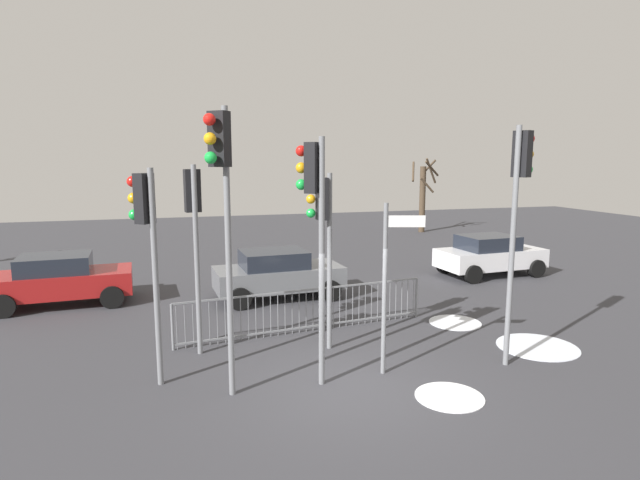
{
  "coord_description": "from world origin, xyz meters",
  "views": [
    {
      "loc": [
        -3.03,
        -8.58,
        4.18
      ],
      "look_at": [
        0.38,
        3.33,
        2.23
      ],
      "focal_mm": 28.92,
      "sensor_mm": 36.0,
      "label": 1
    }
  ],
  "objects_px": {
    "traffic_light_mid_left": "(222,189)",
    "traffic_light_rear_left": "(519,192)",
    "car_white_mid": "(490,255)",
    "bare_tree_left": "(423,194)",
    "traffic_light_mid_right": "(315,206)",
    "direction_sign_post": "(388,280)",
    "car_red_trailing": "(60,279)",
    "traffic_light_rear_right": "(323,222)",
    "car_grey_far": "(277,273)",
    "traffic_light_foreground_left": "(146,228)",
    "traffic_light_foreground_right": "(194,216)"
  },
  "relations": [
    {
      "from": "car_grey_far",
      "to": "bare_tree_left",
      "type": "height_order",
      "value": "bare_tree_left"
    },
    {
      "from": "traffic_light_mid_right",
      "to": "bare_tree_left",
      "type": "distance_m",
      "value": 21.31
    },
    {
      "from": "traffic_light_mid_left",
      "to": "direction_sign_post",
      "type": "xyz_separation_m",
      "value": [
        3.11,
        0.2,
        -1.81
      ]
    },
    {
      "from": "traffic_light_rear_right",
      "to": "traffic_light_rear_left",
      "type": "distance_m",
      "value": 4.01
    },
    {
      "from": "traffic_light_rear_right",
      "to": "bare_tree_left",
      "type": "height_order",
      "value": "bare_tree_left"
    },
    {
      "from": "traffic_light_mid_right",
      "to": "traffic_light_mid_left",
      "type": "height_order",
      "value": "traffic_light_mid_left"
    },
    {
      "from": "car_white_mid",
      "to": "bare_tree_left",
      "type": "relative_size",
      "value": 0.92
    },
    {
      "from": "traffic_light_mid_right",
      "to": "car_red_trailing",
      "type": "relative_size",
      "value": 1.17
    },
    {
      "from": "direction_sign_post",
      "to": "car_grey_far",
      "type": "bearing_deg",
      "value": 115.08
    },
    {
      "from": "car_grey_far",
      "to": "bare_tree_left",
      "type": "distance_m",
      "value": 16.2
    },
    {
      "from": "bare_tree_left",
      "to": "car_white_mid",
      "type": "bearing_deg",
      "value": -104.91
    },
    {
      "from": "traffic_light_mid_right",
      "to": "car_grey_far",
      "type": "bearing_deg",
      "value": 38.53
    },
    {
      "from": "traffic_light_foreground_right",
      "to": "car_red_trailing",
      "type": "relative_size",
      "value": 1.04
    },
    {
      "from": "traffic_light_rear_right",
      "to": "car_grey_far",
      "type": "height_order",
      "value": "traffic_light_rear_right"
    },
    {
      "from": "traffic_light_mid_right",
      "to": "car_grey_far",
      "type": "distance_m",
      "value": 6.62
    },
    {
      "from": "traffic_light_foreground_left",
      "to": "car_white_mid",
      "type": "height_order",
      "value": "traffic_light_foreground_left"
    },
    {
      "from": "traffic_light_mid_right",
      "to": "car_grey_far",
      "type": "xyz_separation_m",
      "value": [
        0.5,
        6.07,
        -2.59
      ]
    },
    {
      "from": "traffic_light_mid_right",
      "to": "direction_sign_post",
      "type": "distance_m",
      "value": 2.07
    },
    {
      "from": "car_red_trailing",
      "to": "traffic_light_rear_left",
      "type": "bearing_deg",
      "value": -40.35
    },
    {
      "from": "traffic_light_foreground_left",
      "to": "car_red_trailing",
      "type": "height_order",
      "value": "traffic_light_foreground_left"
    },
    {
      "from": "traffic_light_mid_left",
      "to": "traffic_light_foreground_right",
      "type": "xyz_separation_m",
      "value": [
        -0.39,
        2.43,
        -0.7
      ]
    },
    {
      "from": "traffic_light_rear_right",
      "to": "car_white_mid",
      "type": "xyz_separation_m",
      "value": [
        7.87,
        5.38,
        -2.09
      ]
    },
    {
      "from": "traffic_light_foreground_left",
      "to": "car_white_mid",
      "type": "relative_size",
      "value": 1.03
    },
    {
      "from": "traffic_light_foreground_left",
      "to": "direction_sign_post",
      "type": "bearing_deg",
      "value": -61.57
    },
    {
      "from": "traffic_light_rear_left",
      "to": "bare_tree_left",
      "type": "bearing_deg",
      "value": 133.95
    },
    {
      "from": "traffic_light_mid_right",
      "to": "car_red_trailing",
      "type": "height_order",
      "value": "traffic_light_mid_right"
    },
    {
      "from": "car_grey_far",
      "to": "car_red_trailing",
      "type": "xyz_separation_m",
      "value": [
        -6.16,
        1.01,
        0.0
      ]
    },
    {
      "from": "traffic_light_foreground_right",
      "to": "car_grey_far",
      "type": "bearing_deg",
      "value": 45.64
    },
    {
      "from": "direction_sign_post",
      "to": "traffic_light_rear_right",
      "type": "bearing_deg",
      "value": 133.12
    },
    {
      "from": "traffic_light_rear_right",
      "to": "traffic_light_rear_left",
      "type": "bearing_deg",
      "value": -116.0
    },
    {
      "from": "traffic_light_rear_right",
      "to": "traffic_light_mid_left",
      "type": "distance_m",
      "value": 3.04
    },
    {
      "from": "traffic_light_mid_right",
      "to": "bare_tree_left",
      "type": "height_order",
      "value": "traffic_light_mid_right"
    },
    {
      "from": "car_grey_far",
      "to": "traffic_light_mid_left",
      "type": "bearing_deg",
      "value": -112.39
    },
    {
      "from": "traffic_light_rear_left",
      "to": "car_red_trailing",
      "type": "distance_m",
      "value": 12.51
    },
    {
      "from": "traffic_light_foreground_right",
      "to": "traffic_light_rear_left",
      "type": "bearing_deg",
      "value": -32.44
    },
    {
      "from": "traffic_light_foreground_right",
      "to": "car_grey_far",
      "type": "height_order",
      "value": "traffic_light_foreground_right"
    },
    {
      "from": "traffic_light_rear_right",
      "to": "traffic_light_mid_left",
      "type": "bearing_deg",
      "value": 130.32
    },
    {
      "from": "traffic_light_mid_right",
      "to": "bare_tree_left",
      "type": "relative_size",
      "value": 1.08
    },
    {
      "from": "car_grey_far",
      "to": "car_white_mid",
      "type": "xyz_separation_m",
      "value": [
        8.0,
        0.95,
        0.0
      ]
    },
    {
      "from": "car_white_mid",
      "to": "bare_tree_left",
      "type": "xyz_separation_m",
      "value": [
        2.91,
        10.94,
        1.41
      ]
    },
    {
      "from": "traffic_light_rear_right",
      "to": "car_white_mid",
      "type": "distance_m",
      "value": 9.76
    },
    {
      "from": "traffic_light_foreground_left",
      "to": "traffic_light_foreground_right",
      "type": "bearing_deg",
      "value": 7.01
    },
    {
      "from": "direction_sign_post",
      "to": "car_white_mid",
      "type": "bearing_deg",
      "value": 60.94
    },
    {
      "from": "traffic_light_rear_left",
      "to": "car_white_mid",
      "type": "bearing_deg",
      "value": 124.63
    },
    {
      "from": "traffic_light_mid_left",
      "to": "traffic_light_rear_left",
      "type": "xyz_separation_m",
      "value": [
        5.78,
        -0.02,
        -0.16
      ]
    },
    {
      "from": "car_red_trailing",
      "to": "car_white_mid",
      "type": "distance_m",
      "value": 14.16
    },
    {
      "from": "car_white_mid",
      "to": "car_grey_far",
      "type": "bearing_deg",
      "value": -177.31
    },
    {
      "from": "traffic_light_rear_right",
      "to": "car_red_trailing",
      "type": "xyz_separation_m",
      "value": [
        -6.29,
        5.44,
        -2.09
      ]
    },
    {
      "from": "car_white_mid",
      "to": "direction_sign_post",
      "type": "bearing_deg",
      "value": -139.22
    },
    {
      "from": "traffic_light_foreground_left",
      "to": "car_grey_far",
      "type": "relative_size",
      "value": 1.04
    }
  ]
}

